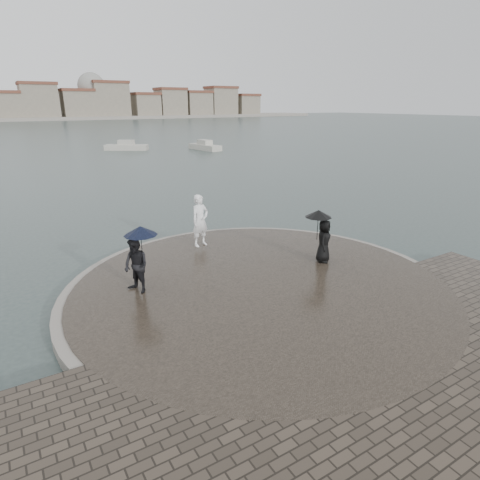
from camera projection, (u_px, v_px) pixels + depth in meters
ground at (338, 345)px, 10.24m from camera, size 400.00×400.00×0.00m
kerb_ring at (261, 289)px, 13.01m from camera, size 12.50×12.50×0.32m
quay_tip at (261, 288)px, 13.00m from camera, size 11.90×11.90×0.36m
statue at (200, 221)px, 16.03m from camera, size 0.86×0.65×2.11m
visitor_left at (137, 257)px, 12.05m from camera, size 1.22×1.12×2.04m
visitor_right at (322, 233)px, 14.38m from camera, size 1.18×1.01×1.95m
boats at (62, 151)px, 48.46m from camera, size 36.28×31.59×1.50m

